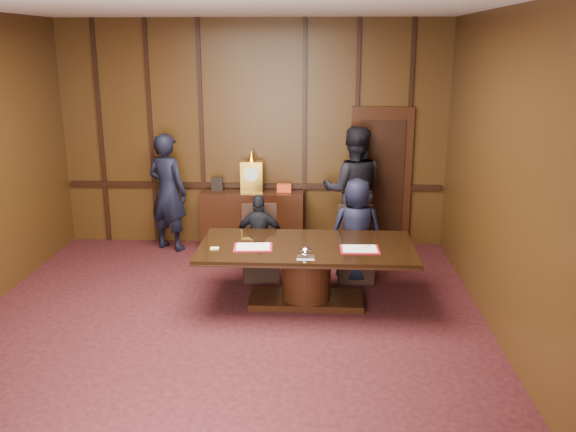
{
  "coord_description": "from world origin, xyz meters",
  "views": [
    {
      "loc": [
        1.04,
        -5.92,
        3.11
      ],
      "look_at": [
        0.66,
        1.36,
        1.05
      ],
      "focal_mm": 38.0,
      "sensor_mm": 36.0,
      "label": 1
    }
  ],
  "objects_px": {
    "signatory_right": "(356,230)",
    "signatory_left": "(260,237)",
    "conference_table": "(306,264)",
    "sideboard": "(253,217)",
    "witness_left": "(168,192)",
    "witness_right": "(353,191)"
  },
  "relations": [
    {
      "from": "signatory_right",
      "to": "signatory_left",
      "type": "bearing_deg",
      "value": -2.29
    },
    {
      "from": "signatory_right",
      "to": "conference_table",
      "type": "bearing_deg",
      "value": 48.61
    },
    {
      "from": "sideboard",
      "to": "signatory_right",
      "type": "distance_m",
      "value": 2.07
    },
    {
      "from": "witness_left",
      "to": "witness_right",
      "type": "height_order",
      "value": "witness_right"
    },
    {
      "from": "sideboard",
      "to": "conference_table",
      "type": "distance_m",
      "value": 2.34
    },
    {
      "from": "witness_left",
      "to": "witness_right",
      "type": "distance_m",
      "value": 2.85
    },
    {
      "from": "conference_table",
      "to": "witness_right",
      "type": "bearing_deg",
      "value": 71.68
    },
    {
      "from": "sideboard",
      "to": "signatory_right",
      "type": "xyz_separation_m",
      "value": [
        1.55,
        -1.36,
        0.22
      ]
    },
    {
      "from": "sideboard",
      "to": "signatory_left",
      "type": "height_order",
      "value": "sideboard"
    },
    {
      "from": "signatory_left",
      "to": "witness_right",
      "type": "relative_size",
      "value": 0.61
    },
    {
      "from": "witness_left",
      "to": "signatory_right",
      "type": "bearing_deg",
      "value": -178.05
    },
    {
      "from": "sideboard",
      "to": "conference_table",
      "type": "relative_size",
      "value": 0.61
    },
    {
      "from": "signatory_right",
      "to": "witness_right",
      "type": "height_order",
      "value": "witness_right"
    },
    {
      "from": "signatory_right",
      "to": "witness_right",
      "type": "bearing_deg",
      "value": -92.87
    },
    {
      "from": "sideboard",
      "to": "signatory_left",
      "type": "relative_size",
      "value": 1.35
    },
    {
      "from": "witness_right",
      "to": "signatory_right",
      "type": "bearing_deg",
      "value": 92.03
    },
    {
      "from": "witness_left",
      "to": "signatory_left",
      "type": "bearing_deg",
      "value": 166.9
    },
    {
      "from": "signatory_right",
      "to": "witness_left",
      "type": "relative_size",
      "value": 0.78
    },
    {
      "from": "sideboard",
      "to": "witness_right",
      "type": "height_order",
      "value": "witness_right"
    },
    {
      "from": "conference_table",
      "to": "witness_right",
      "type": "relative_size",
      "value": 1.34
    },
    {
      "from": "signatory_right",
      "to": "witness_left",
      "type": "distance_m",
      "value": 3.09
    },
    {
      "from": "conference_table",
      "to": "signatory_right",
      "type": "bearing_deg",
      "value": 50.91
    }
  ]
}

